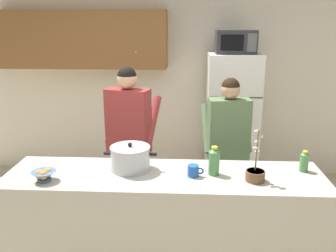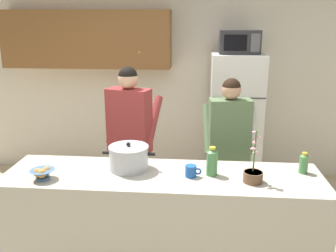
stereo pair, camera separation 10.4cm
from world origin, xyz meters
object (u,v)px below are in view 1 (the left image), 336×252
at_px(potted_orchid, 255,173).
at_px(person_by_sink, 228,138).
at_px(microwave, 236,42).
at_px(bottle_near_edge, 304,161).
at_px(cooking_pot, 130,158).
at_px(person_near_pot, 129,129).
at_px(bread_bowl, 44,175).
at_px(coffee_mug, 193,171).
at_px(refrigerator, 231,121).
at_px(bottle_mid_counter, 214,161).

bearing_deg(potted_orchid, person_by_sink, 98.24).
distance_m(microwave, person_by_sink, 1.39).
bearing_deg(bottle_near_edge, cooking_pot, -178.26).
bearing_deg(person_near_pot, person_by_sink, -0.93).
distance_m(bread_bowl, bottle_near_edge, 2.10).
height_order(person_near_pot, bottle_near_edge, person_near_pot).
xyz_separation_m(person_by_sink, potted_orchid, (0.12, -0.86, -0.01)).
height_order(person_near_pot, coffee_mug, person_near_pot).
relative_size(refrigerator, cooking_pot, 3.91).
height_order(person_near_pot, bread_bowl, person_near_pot).
xyz_separation_m(person_near_pot, cooking_pot, (0.12, -0.70, -0.04)).
bearing_deg(person_by_sink, potted_orchid, -81.76).
distance_m(refrigerator, person_by_sink, 1.10).
bearing_deg(bottle_mid_counter, bread_bowl, -171.27).
distance_m(refrigerator, microwave, 1.01).
bearing_deg(person_near_pot, microwave, 41.99).
relative_size(cooking_pot, bottle_near_edge, 2.50).
bearing_deg(bottle_mid_counter, microwave, 79.04).
bearing_deg(coffee_mug, person_by_sink, 65.98).
relative_size(microwave, coffee_mug, 3.66).
height_order(person_by_sink, bottle_near_edge, person_by_sink).
relative_size(person_near_pot, potted_orchid, 4.00).
distance_m(refrigerator, bread_bowl, 2.64).
bearing_deg(bottle_near_edge, potted_orchid, -153.55).
height_order(refrigerator, bottle_mid_counter, refrigerator).
height_order(cooking_pot, coffee_mug, cooking_pot).
xyz_separation_m(refrigerator, bread_bowl, (-1.68, -2.03, 0.11)).
bearing_deg(potted_orchid, coffee_mug, 172.73).
bearing_deg(bottle_near_edge, coffee_mug, -170.35).
relative_size(cooking_pot, bottle_mid_counter, 1.85).
bearing_deg(bread_bowl, potted_orchid, 3.27).
bearing_deg(refrigerator, potted_orchid, -91.07).
bearing_deg(cooking_pot, coffee_mug, -12.03).
bearing_deg(person_near_pot, cooking_pot, -80.23).
bearing_deg(bottle_mid_counter, coffee_mug, -163.43).
bearing_deg(person_by_sink, cooking_pot, -142.13).
bearing_deg(person_by_sink, person_near_pot, 179.07).
xyz_separation_m(refrigerator, potted_orchid, (-0.04, -1.94, 0.12)).
bearing_deg(person_by_sink, bottle_mid_counter, -104.25).
bearing_deg(person_near_pot, coffee_mug, -51.52).
bearing_deg(cooking_pot, potted_orchid, -9.78).
bearing_deg(potted_orchid, person_near_pot, 142.16).
bearing_deg(cooking_pot, person_by_sink, 37.87).
bearing_deg(refrigerator, coffee_mug, -105.33).
distance_m(bottle_near_edge, potted_orchid, 0.49).
relative_size(bottle_near_edge, potted_orchid, 0.42).
xyz_separation_m(microwave, bottle_mid_counter, (-0.35, -1.81, -0.84)).
bearing_deg(coffee_mug, bread_bowl, -172.42).
distance_m(coffee_mug, bottle_near_edge, 0.93).
xyz_separation_m(person_near_pot, coffee_mug, (0.65, -0.81, -0.10)).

